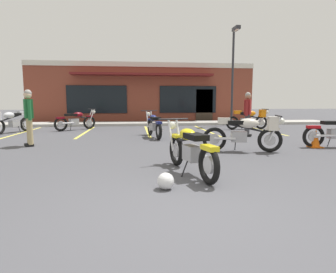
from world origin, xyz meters
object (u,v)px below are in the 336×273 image
(motorcycle_foreground_classic, at_px, (190,149))
(parking_lot_lamp_post, at_px, (234,64))
(motorcycle_green_cafe_racer, at_px, (249,118))
(person_in_shorts_foreground, at_px, (29,114))
(motorcycle_black_cruiser, at_px, (154,125))
(traffic_cone, at_px, (316,139))
(motorcycle_silver_naked, at_px, (247,132))
(motorcycle_blue_standard, at_px, (10,121))
(motorcycle_red_sportbike, at_px, (76,120))
(person_in_black_shirt, at_px, (248,111))
(helmet_on_pavement, at_px, (166,181))

(motorcycle_foreground_classic, height_order, parking_lot_lamp_post, parking_lot_lamp_post)
(motorcycle_green_cafe_racer, relative_size, person_in_shorts_foreground, 1.26)
(motorcycle_black_cruiser, xyz_separation_m, traffic_cone, (4.50, -2.88, -0.20))
(motorcycle_silver_naked, xyz_separation_m, motorcycle_blue_standard, (-8.11, 5.37, 0.00))
(motorcycle_black_cruiser, relative_size, motorcycle_silver_naked, 1.02)
(parking_lot_lamp_post, bearing_deg, motorcycle_red_sportbike, -169.47)
(person_in_black_shirt, xyz_separation_m, helmet_on_pavement, (-3.80, -6.14, -0.82))
(person_in_shorts_foreground, distance_m, helmet_on_pavement, 5.88)
(motorcycle_red_sportbike, bearing_deg, motorcycle_blue_standard, -157.30)
(person_in_shorts_foreground, bearing_deg, motorcycle_black_cruiser, 23.65)
(motorcycle_green_cafe_racer, distance_m, person_in_shorts_foreground, 9.50)
(traffic_cone, bearing_deg, person_in_shorts_foreground, 171.73)
(motorcycle_green_cafe_racer, xyz_separation_m, helmet_on_pavement, (-4.98, -8.74, -0.40))
(person_in_shorts_foreground, relative_size, helmet_on_pavement, 6.44)
(motorcycle_silver_naked, distance_m, parking_lot_lamp_post, 8.72)
(motorcycle_blue_standard, xyz_separation_m, person_in_shorts_foreground, (2.07, -3.72, 0.42))
(motorcycle_blue_standard, distance_m, traffic_cone, 11.51)
(motorcycle_foreground_classic, relative_size, person_in_black_shirt, 1.24)
(person_in_shorts_foreground, distance_m, parking_lot_lamp_post, 10.77)
(motorcycle_red_sportbike, relative_size, motorcycle_black_cruiser, 0.83)
(motorcycle_red_sportbike, xyz_separation_m, person_in_shorts_foreground, (-0.39, -4.75, 0.49))
(person_in_black_shirt, bearing_deg, motorcycle_black_cruiser, 177.68)
(person_in_shorts_foreground, bearing_deg, motorcycle_red_sportbike, 85.35)
(motorcycle_red_sportbike, height_order, motorcycle_green_cafe_racer, same)
(motorcycle_foreground_classic, relative_size, helmet_on_pavement, 8.01)
(motorcycle_red_sportbike, relative_size, person_in_shorts_foreground, 1.04)
(helmet_on_pavement, distance_m, traffic_cone, 5.85)
(person_in_black_shirt, relative_size, person_in_shorts_foreground, 1.00)
(motorcycle_blue_standard, xyz_separation_m, person_in_black_shirt, (9.44, -2.19, 0.42))
(motorcycle_red_sportbike, bearing_deg, motorcycle_foreground_classic, -66.19)
(helmet_on_pavement, bearing_deg, motorcycle_foreground_classic, 58.40)
(motorcycle_foreground_classic, height_order, person_in_shorts_foreground, person_in_shorts_foreground)
(motorcycle_foreground_classic, xyz_separation_m, traffic_cone, (4.20, 2.50, -0.20))
(motorcycle_silver_naked, xyz_separation_m, helmet_on_pavement, (-2.47, -2.96, -0.40))
(motorcycle_silver_naked, bearing_deg, person_in_black_shirt, 67.29)
(motorcycle_blue_standard, bearing_deg, person_in_shorts_foreground, -60.86)
(motorcycle_silver_naked, distance_m, person_in_shorts_foreground, 6.28)
(motorcycle_black_cruiser, distance_m, parking_lot_lamp_post, 7.11)
(person_in_shorts_foreground, bearing_deg, motorcycle_silver_naked, -15.27)
(motorcycle_foreground_classic, height_order, motorcycle_black_cruiser, same)
(motorcycle_foreground_classic, bearing_deg, motorcycle_blue_standard, 129.81)
(motorcycle_foreground_classic, distance_m, motorcycle_red_sportbike, 9.24)
(motorcycle_blue_standard, relative_size, traffic_cone, 3.74)
(motorcycle_silver_naked, relative_size, traffic_cone, 3.90)
(motorcycle_foreground_classic, relative_size, parking_lot_lamp_post, 0.40)
(motorcycle_black_cruiser, distance_m, person_in_black_shirt, 3.59)
(traffic_cone, bearing_deg, motorcycle_green_cafe_racer, 87.62)
(motorcycle_green_cafe_racer, relative_size, person_in_black_shirt, 1.26)
(motorcycle_blue_standard, bearing_deg, traffic_cone, -25.36)
(helmet_on_pavement, bearing_deg, motorcycle_silver_naked, 50.09)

